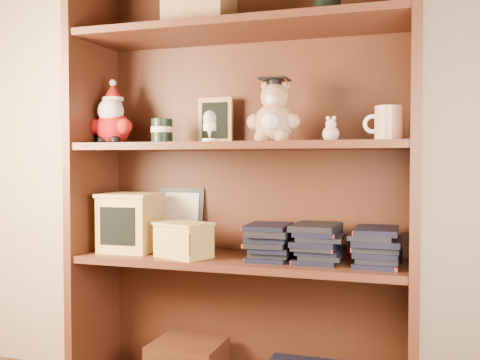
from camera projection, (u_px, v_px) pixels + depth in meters
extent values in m
cube|color=#C5B08E|center=(283.00, 63.00, 2.09)|extent=(3.00, 0.04, 2.50)
cube|color=#4F2616|center=(94.00, 184.00, 2.13)|extent=(0.03, 0.35, 1.60)
cube|color=#4F2616|center=(416.00, 188.00, 1.77)|extent=(0.03, 0.35, 1.60)
cube|color=#492313|center=(254.00, 184.00, 2.11)|extent=(1.20, 0.02, 1.60)
cube|color=#4F2616|center=(240.00, 30.00, 1.93)|extent=(1.14, 0.33, 0.02)
cube|color=#9E7547|center=(200.00, 12.00, 1.98)|extent=(0.22, 0.18, 0.12)
cylinder|color=black|center=(327.00, 3.00, 1.84)|extent=(0.09, 0.09, 0.11)
cube|color=#4F2616|center=(240.00, 261.00, 1.96)|extent=(1.14, 0.33, 0.02)
cube|color=#4F2616|center=(240.00, 146.00, 1.95)|extent=(1.14, 0.33, 0.02)
sphere|color=#A50F0F|center=(113.00, 128.00, 2.10)|extent=(0.13, 0.13, 0.13)
sphere|color=#A50F0F|center=(96.00, 127.00, 2.10)|extent=(0.06, 0.06, 0.06)
sphere|color=#A50F0F|center=(124.00, 126.00, 2.06)|extent=(0.06, 0.06, 0.06)
sphere|color=black|center=(102.00, 140.00, 2.08)|extent=(0.04, 0.04, 0.04)
sphere|color=black|center=(115.00, 140.00, 2.06)|extent=(0.04, 0.04, 0.04)
sphere|color=white|center=(111.00, 111.00, 2.08)|extent=(0.10, 0.10, 0.10)
sphere|color=#D8B293|center=(113.00, 106.00, 2.10)|extent=(0.07, 0.07, 0.07)
cone|color=#A50F0F|center=(113.00, 91.00, 2.09)|extent=(0.07, 0.07, 0.06)
sphere|color=white|center=(113.00, 83.00, 2.09)|extent=(0.03, 0.03, 0.03)
cylinder|color=white|center=(113.00, 99.00, 2.09)|extent=(0.08, 0.08, 0.01)
cylinder|color=black|center=(162.00, 131.00, 2.04)|extent=(0.08, 0.08, 0.09)
cylinder|color=beige|center=(162.00, 130.00, 2.04)|extent=(0.08, 0.08, 0.02)
cube|color=#9E7547|center=(215.00, 121.00, 2.09)|extent=(0.14, 0.02, 0.17)
cube|color=black|center=(214.00, 121.00, 2.08)|extent=(0.10, 0.01, 0.13)
cube|color=#9E7547|center=(218.00, 140.00, 2.12)|extent=(0.06, 0.06, 0.01)
cylinder|color=white|center=(210.00, 140.00, 1.90)|extent=(0.05, 0.05, 0.01)
cone|color=white|center=(210.00, 134.00, 1.90)|extent=(0.02, 0.02, 0.04)
cylinder|color=white|center=(210.00, 127.00, 1.90)|extent=(0.04, 0.04, 0.03)
ellipsoid|color=#ABBED0|center=(210.00, 119.00, 1.90)|extent=(0.04, 0.04, 0.06)
sphere|color=tan|center=(275.00, 123.00, 1.91)|extent=(0.14, 0.14, 0.14)
sphere|color=white|center=(270.00, 121.00, 1.85)|extent=(0.06, 0.06, 0.06)
sphere|color=tan|center=(255.00, 122.00, 1.91)|extent=(0.06, 0.06, 0.06)
sphere|color=tan|center=(292.00, 121.00, 1.87)|extent=(0.06, 0.06, 0.06)
sphere|color=tan|center=(262.00, 137.00, 1.88)|extent=(0.05, 0.05, 0.05)
sphere|color=tan|center=(282.00, 136.00, 1.86)|extent=(0.05, 0.05, 0.05)
sphere|color=tan|center=(275.00, 97.00, 1.90)|extent=(0.09, 0.09, 0.09)
sphere|color=white|center=(272.00, 99.00, 1.87)|extent=(0.04, 0.04, 0.04)
sphere|color=tan|center=(266.00, 86.00, 1.92)|extent=(0.03, 0.03, 0.03)
sphere|color=tan|center=(285.00, 85.00, 1.90)|extent=(0.03, 0.03, 0.03)
cylinder|color=black|center=(275.00, 83.00, 1.90)|extent=(0.04, 0.04, 0.02)
cube|color=black|center=(275.00, 79.00, 1.90)|extent=(0.09, 0.09, 0.01)
cylinder|color=#A50F0F|center=(286.00, 81.00, 1.87)|extent=(0.00, 0.04, 0.03)
sphere|color=beige|center=(331.00, 134.00, 1.85)|extent=(0.06, 0.06, 0.06)
sphere|color=beige|center=(331.00, 124.00, 1.85)|extent=(0.04, 0.04, 0.04)
sphere|color=beige|center=(328.00, 118.00, 1.85)|extent=(0.01, 0.01, 0.01)
sphere|color=beige|center=(334.00, 118.00, 1.84)|extent=(0.01, 0.01, 0.01)
cylinder|color=silver|center=(389.00, 124.00, 1.79)|extent=(0.09, 0.09, 0.11)
torus|color=white|center=(373.00, 124.00, 1.81)|extent=(0.06, 0.01, 0.06)
cube|color=black|center=(181.00, 218.00, 2.18)|extent=(0.19, 0.05, 0.23)
cube|color=beige|center=(180.00, 218.00, 2.17)|extent=(0.15, 0.03, 0.19)
cube|color=tan|center=(130.00, 223.00, 2.09)|extent=(0.19, 0.19, 0.21)
cube|color=black|center=(117.00, 226.00, 2.00)|extent=(0.14, 0.01, 0.14)
cube|color=tan|center=(130.00, 195.00, 2.09)|extent=(0.21, 0.21, 0.01)
cube|color=tan|center=(184.00, 241.00, 1.95)|extent=(0.21, 0.18, 0.12)
cube|color=black|center=(176.00, 243.00, 1.89)|extent=(0.12, 0.05, 0.08)
cube|color=tan|center=(184.00, 224.00, 1.95)|extent=(0.22, 0.19, 0.01)
cube|color=black|center=(270.00, 256.00, 1.93)|extent=(0.14, 0.20, 0.02)
cube|color=black|center=(270.00, 252.00, 1.93)|extent=(0.14, 0.20, 0.02)
cube|color=black|center=(270.00, 247.00, 1.92)|extent=(0.14, 0.20, 0.02)
cube|color=black|center=(270.00, 243.00, 1.92)|extent=(0.14, 0.20, 0.02)
cube|color=black|center=(270.00, 238.00, 1.92)|extent=(0.14, 0.20, 0.02)
cube|color=black|center=(270.00, 233.00, 1.92)|extent=(0.14, 0.20, 0.02)
cube|color=black|center=(270.00, 229.00, 1.92)|extent=(0.14, 0.20, 0.02)
cube|color=black|center=(319.00, 259.00, 1.87)|extent=(0.14, 0.20, 0.02)
cube|color=black|center=(319.00, 254.00, 1.87)|extent=(0.14, 0.20, 0.02)
cube|color=black|center=(319.00, 250.00, 1.87)|extent=(0.14, 0.20, 0.02)
cube|color=black|center=(319.00, 245.00, 1.87)|extent=(0.14, 0.20, 0.02)
cube|color=black|center=(319.00, 240.00, 1.87)|extent=(0.14, 0.20, 0.02)
cube|color=black|center=(319.00, 235.00, 1.87)|extent=(0.14, 0.20, 0.02)
cube|color=black|center=(319.00, 231.00, 1.87)|extent=(0.14, 0.20, 0.02)
cube|color=black|center=(319.00, 226.00, 1.87)|extent=(0.14, 0.20, 0.02)
cube|color=black|center=(377.00, 262.00, 1.82)|extent=(0.14, 0.20, 0.02)
cube|color=black|center=(377.00, 257.00, 1.81)|extent=(0.14, 0.20, 0.02)
cube|color=black|center=(377.00, 252.00, 1.81)|extent=(0.14, 0.20, 0.02)
cube|color=black|center=(377.00, 248.00, 1.81)|extent=(0.14, 0.20, 0.02)
cube|color=black|center=(377.00, 243.00, 1.81)|extent=(0.14, 0.20, 0.02)
cube|color=black|center=(377.00, 238.00, 1.81)|extent=(0.14, 0.20, 0.02)
cube|color=black|center=(377.00, 233.00, 1.81)|extent=(0.14, 0.20, 0.02)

